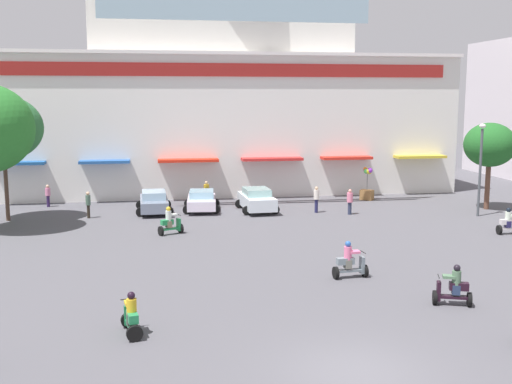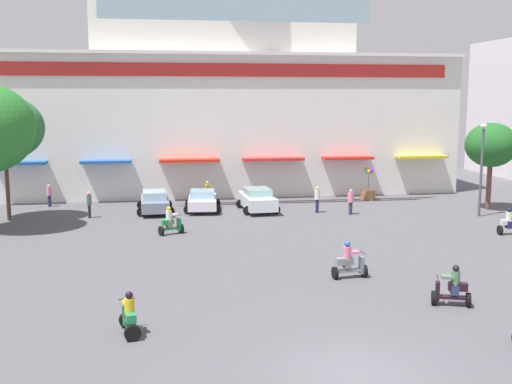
{
  "view_description": "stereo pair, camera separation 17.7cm",
  "coord_description": "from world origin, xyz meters",
  "px_view_note": "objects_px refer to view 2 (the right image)",
  "views": [
    {
      "loc": [
        -5.36,
        -15.55,
        7.53
      ],
      "look_at": [
        -0.39,
        14.9,
        2.79
      ],
      "focal_mm": 43.71,
      "sensor_mm": 36.0,
      "label": 1
    },
    {
      "loc": [
        -5.19,
        -15.58,
        7.53
      ],
      "look_at": [
        -0.39,
        14.9,
        2.79
      ],
      "focal_mm": 43.71,
      "sensor_mm": 36.0,
      "label": 2
    }
  ],
  "objects_px": {
    "pedestrian_1": "(208,191)",
    "pedestrian_2": "(351,200)",
    "pedestrian_3": "(49,194)",
    "streetlamp_near": "(482,162)",
    "parked_car_2": "(258,200)",
    "pedestrian_4": "(317,198)",
    "parked_car_0": "(155,202)",
    "scooter_rider_1": "(171,223)",
    "parked_car_1": "(203,200)",
    "scooter_rider_8": "(349,263)",
    "scooter_rider_0": "(510,224)",
    "scooter_rider_7": "(452,289)",
    "plaza_tree_2": "(4,128)",
    "scooter_rider_3": "(129,316)",
    "balloon_vendor_cart": "(368,185)",
    "plaza_tree_1": "(491,145)",
    "pedestrian_0": "(89,203)"
  },
  "relations": [
    {
      "from": "pedestrian_1",
      "to": "pedestrian_2",
      "type": "bearing_deg",
      "value": -33.43
    },
    {
      "from": "pedestrian_3",
      "to": "streetlamp_near",
      "type": "xyz_separation_m",
      "value": [
        27.53,
        -7.88,
        2.6
      ]
    },
    {
      "from": "parked_car_2",
      "to": "pedestrian_4",
      "type": "height_order",
      "value": "pedestrian_4"
    },
    {
      "from": "parked_car_0",
      "to": "scooter_rider_1",
      "type": "bearing_deg",
      "value": -82.58
    },
    {
      "from": "parked_car_1",
      "to": "scooter_rider_8",
      "type": "xyz_separation_m",
      "value": [
        4.95,
        -16.52,
        -0.04
      ]
    },
    {
      "from": "scooter_rider_0",
      "to": "pedestrian_4",
      "type": "xyz_separation_m",
      "value": [
        -8.85,
        8.01,
        0.37
      ]
    },
    {
      "from": "parked_car_1",
      "to": "scooter_rider_8",
      "type": "bearing_deg",
      "value": -73.32
    },
    {
      "from": "scooter_rider_7",
      "to": "streetlamp_near",
      "type": "bearing_deg",
      "value": 58.62
    },
    {
      "from": "parked_car_2",
      "to": "pedestrian_2",
      "type": "distance_m",
      "value": 6.11
    },
    {
      "from": "pedestrian_2",
      "to": "streetlamp_near",
      "type": "xyz_separation_m",
      "value": [
        7.88,
        -1.86,
        2.55
      ]
    },
    {
      "from": "pedestrian_3",
      "to": "streetlamp_near",
      "type": "height_order",
      "value": "streetlamp_near"
    },
    {
      "from": "parked_car_0",
      "to": "parked_car_1",
      "type": "height_order",
      "value": "parked_car_0"
    },
    {
      "from": "parked_car_0",
      "to": "pedestrian_2",
      "type": "bearing_deg",
      "value": -12.12
    },
    {
      "from": "scooter_rider_1",
      "to": "pedestrian_2",
      "type": "xyz_separation_m",
      "value": [
        11.57,
        4.09,
        0.28
      ]
    },
    {
      "from": "parked_car_0",
      "to": "parked_car_2",
      "type": "bearing_deg",
      "value": -4.85
    },
    {
      "from": "scooter_rider_1",
      "to": "scooter_rider_0",
      "type": "bearing_deg",
      "value": -9.13
    },
    {
      "from": "parked_car_1",
      "to": "pedestrian_2",
      "type": "distance_m",
      "value": 9.74
    },
    {
      "from": "scooter_rider_0",
      "to": "scooter_rider_1",
      "type": "xyz_separation_m",
      "value": [
        -18.46,
        2.97,
        0.03
      ]
    },
    {
      "from": "pedestrian_3",
      "to": "pedestrian_4",
      "type": "relative_size",
      "value": 0.89
    },
    {
      "from": "scooter_rider_1",
      "to": "pedestrian_1",
      "type": "height_order",
      "value": "pedestrian_1"
    },
    {
      "from": "parked_car_1",
      "to": "scooter_rider_8",
      "type": "relative_size",
      "value": 2.57
    },
    {
      "from": "plaza_tree_2",
      "to": "pedestrian_3",
      "type": "xyz_separation_m",
      "value": [
        1.64,
        4.63,
        -4.77
      ]
    },
    {
      "from": "parked_car_0",
      "to": "scooter_rider_3",
      "type": "height_order",
      "value": "scooter_rider_3"
    },
    {
      "from": "parked_car_0",
      "to": "pedestrian_4",
      "type": "xyz_separation_m",
      "value": [
        10.49,
        -1.72,
        0.26
      ]
    },
    {
      "from": "scooter_rider_0",
      "to": "balloon_vendor_cart",
      "type": "relative_size",
      "value": 0.61
    },
    {
      "from": "scooter_rider_0",
      "to": "pedestrian_1",
      "type": "relative_size",
      "value": 0.94
    },
    {
      "from": "pedestrian_2",
      "to": "pedestrian_3",
      "type": "relative_size",
      "value": 1.06
    },
    {
      "from": "parked_car_1",
      "to": "streetlamp_near",
      "type": "height_order",
      "value": "streetlamp_near"
    },
    {
      "from": "plaza_tree_1",
      "to": "streetlamp_near",
      "type": "height_order",
      "value": "streetlamp_near"
    },
    {
      "from": "scooter_rider_0",
      "to": "streetlamp_near",
      "type": "distance_m",
      "value": 6.02
    },
    {
      "from": "pedestrian_1",
      "to": "pedestrian_4",
      "type": "bearing_deg",
      "value": -35.39
    },
    {
      "from": "scooter_rider_3",
      "to": "scooter_rider_8",
      "type": "height_order",
      "value": "scooter_rider_8"
    },
    {
      "from": "pedestrian_3",
      "to": "pedestrian_0",
      "type": "bearing_deg",
      "value": -55.43
    },
    {
      "from": "scooter_rider_7",
      "to": "pedestrian_2",
      "type": "height_order",
      "value": "pedestrian_2"
    },
    {
      "from": "plaza_tree_1",
      "to": "parked_car_2",
      "type": "relative_size",
      "value": 1.35
    },
    {
      "from": "scooter_rider_7",
      "to": "scooter_rider_8",
      "type": "height_order",
      "value": "scooter_rider_8"
    },
    {
      "from": "pedestrian_0",
      "to": "pedestrian_4",
      "type": "bearing_deg",
      "value": -1.96
    },
    {
      "from": "parked_car_2",
      "to": "balloon_vendor_cart",
      "type": "distance_m",
      "value": 9.29
    },
    {
      "from": "pedestrian_0",
      "to": "pedestrian_2",
      "type": "xyz_separation_m",
      "value": [
        16.5,
        -1.45,
        -0.05
      ]
    },
    {
      "from": "balloon_vendor_cart",
      "to": "scooter_rider_3",
      "type": "bearing_deg",
      "value": -124.09
    },
    {
      "from": "plaza_tree_2",
      "to": "scooter_rider_3",
      "type": "xyz_separation_m",
      "value": [
        8.1,
        -20.05,
        -5.05
      ]
    },
    {
      "from": "balloon_vendor_cart",
      "to": "parked_car_2",
      "type": "bearing_deg",
      "value": -160.13
    },
    {
      "from": "scooter_rider_8",
      "to": "scooter_rider_3",
      "type": "bearing_deg",
      "value": -150.64
    },
    {
      "from": "pedestrian_3",
      "to": "balloon_vendor_cart",
      "type": "height_order",
      "value": "balloon_vendor_cart"
    },
    {
      "from": "parked_car_1",
      "to": "scooter_rider_0",
      "type": "distance_m",
      "value": 18.99
    },
    {
      "from": "plaza_tree_2",
      "to": "scooter_rider_3",
      "type": "relative_size",
      "value": 5.17
    },
    {
      "from": "plaza_tree_1",
      "to": "scooter_rider_0",
      "type": "relative_size",
      "value": 3.9
    },
    {
      "from": "plaza_tree_2",
      "to": "scooter_rider_7",
      "type": "distance_m",
      "value": 27.74
    },
    {
      "from": "scooter_rider_7",
      "to": "balloon_vendor_cart",
      "type": "relative_size",
      "value": 0.63
    },
    {
      "from": "parked_car_2",
      "to": "pedestrian_3",
      "type": "xyz_separation_m",
      "value": [
        -13.92,
        3.92,
        0.1
      ]
    }
  ]
}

